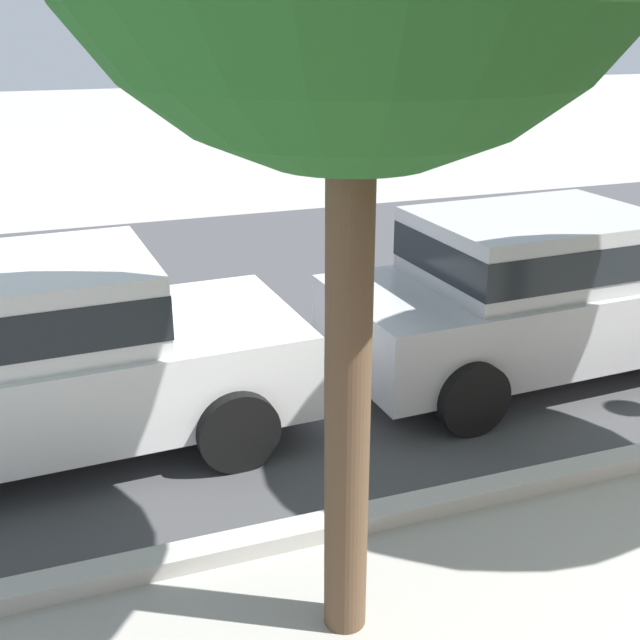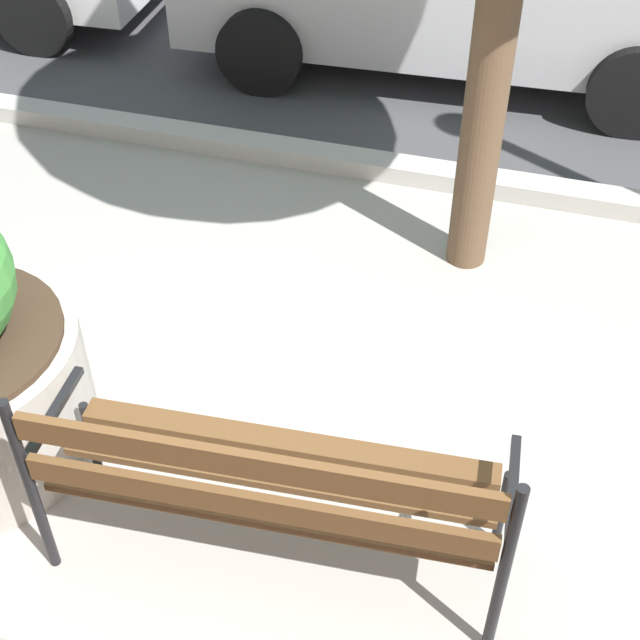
% 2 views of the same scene
% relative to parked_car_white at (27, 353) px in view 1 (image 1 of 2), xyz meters
% --- Properties ---
extents(street_surface, '(60.00, 9.00, 0.01)m').
position_rel_parked_car_white_xyz_m(street_surface, '(4.61, 2.79, -0.84)').
color(street_surface, '#424244').
rests_on(street_surface, ground).
extents(parked_car_white, '(4.18, 2.08, 1.56)m').
position_rel_parked_car_white_xyz_m(parked_car_white, '(0.00, 0.00, 0.00)').
color(parked_car_white, silver).
rests_on(parked_car_white, ground).
extents(parked_car_silver, '(4.18, 2.08, 1.56)m').
position_rel_parked_car_white_xyz_m(parked_car_silver, '(4.60, 0.00, 0.00)').
color(parked_car_silver, '#B7B7BC').
rests_on(parked_car_silver, ground).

